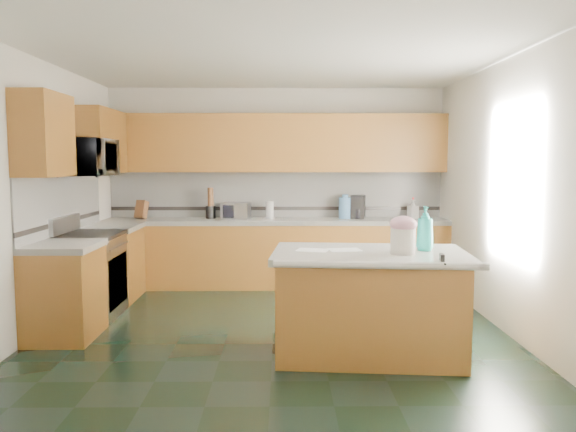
{
  "coord_description": "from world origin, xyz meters",
  "views": [
    {
      "loc": [
        0.09,
        -5.54,
        1.69
      ],
      "look_at": [
        0.15,
        0.35,
        1.12
      ],
      "focal_mm": 35.0,
      "sensor_mm": 36.0,
      "label": 1
    }
  ],
  "objects": [
    {
      "name": "water_jug_neck",
      "position": [
        0.95,
        2.06,
        1.23
      ],
      "size": [
        0.08,
        0.08,
        0.04
      ],
      "primitive_type": "cylinder",
      "color": "#578FC9",
      "rests_on": "water_jug"
    },
    {
      "name": "island_bullnose",
      "position": [
        0.85,
        -1.25,
        0.89
      ],
      "size": [
        1.66,
        0.2,
        0.06
      ],
      "primitive_type": "cylinder",
      "rotation": [
        0.0,
        1.57,
        -0.09
      ],
      "color": "white",
      "rests_on": "island_base"
    },
    {
      "name": "left_accent_band",
      "position": [
        -2.28,
        0.55,
        1.04
      ],
      "size": [
        0.01,
        2.3,
        0.05
      ],
      "primitive_type": "cube",
      "color": "black",
      "rests_on": "wall_left"
    },
    {
      "name": "wall_back",
      "position": [
        0.0,
        2.32,
        1.35
      ],
      "size": [
        4.6,
        0.04,
        2.7
      ],
      "primitive_type": "cube",
      "color": "white",
      "rests_on": "ground"
    },
    {
      "name": "utensil_bundle",
      "position": [
        -0.89,
        2.08,
        1.22
      ],
      "size": [
        0.08,
        0.08,
        0.25
      ],
      "primitive_type": "cylinder",
      "color": "#472814",
      "rests_on": "utensil_crock"
    },
    {
      "name": "back_backsplash",
      "position": [
        0.0,
        2.29,
        1.24
      ],
      "size": [
        4.6,
        0.02,
        0.63
      ],
      "primitive_type": "cube",
      "color": "silver",
      "rests_on": "back_countertop"
    },
    {
      "name": "treat_jar_lid",
      "position": [
        1.1,
        -0.89,
        1.17
      ],
      "size": [
        0.23,
        0.23,
        0.14
      ],
      "primitive_type": "ellipsoid",
      "color": "#CF8DA4",
      "rests_on": "treat_jar"
    },
    {
      "name": "range_oven_door",
      "position": [
        -1.71,
        0.5,
        0.4
      ],
      "size": [
        0.02,
        0.68,
        0.55
      ],
      "primitive_type": "cube",
      "color": "black",
      "rests_on": "range_body"
    },
    {
      "name": "paper_sheet_b",
      "position": [
        0.35,
        -0.69,
        0.92
      ],
      "size": [
        0.32,
        0.27,
        0.0
      ],
      "primitive_type": "cube",
      "rotation": [
        0.0,
        0.0,
        -0.27
      ],
      "color": "white",
      "rests_on": "island_top"
    },
    {
      "name": "toaster_oven",
      "position": [
        -0.54,
        2.05,
        1.03
      ],
      "size": [
        0.4,
        0.3,
        0.21
      ],
      "primitive_type": "cube",
      "rotation": [
        0.0,
        0.0,
        -0.14
      ],
      "color": "#B7B7BC",
      "rests_on": "back_countertop"
    },
    {
      "name": "back_countertop",
      "position": [
        0.0,
        2.0,
        0.89
      ],
      "size": [
        4.6,
        0.64,
        0.06
      ],
      "primitive_type": "cube",
      "color": "white",
      "rests_on": "back_base_cab"
    },
    {
      "name": "clamp_body",
      "position": [
        1.34,
        -1.23,
        0.93
      ],
      "size": [
        0.04,
        0.1,
        0.09
      ],
      "primitive_type": "cube",
      "rotation": [
        0.0,
        0.0,
        -0.14
      ],
      "color": "black",
      "rests_on": "island_top"
    },
    {
      "name": "left_upper_cab_rear",
      "position": [
        -2.13,
        1.42,
        1.94
      ],
      "size": [
        0.33,
        1.09,
        0.78
      ],
      "primitive_type": "cube",
      "color": "#4D2E0E",
      "rests_on": "wall_left"
    },
    {
      "name": "window_light_proxy",
      "position": [
        2.29,
        -0.2,
        1.5
      ],
      "size": [
        0.02,
        1.4,
        1.1
      ],
      "primitive_type": "cube",
      "color": "white",
      "rests_on": "wall_right"
    },
    {
      "name": "back_accent_band",
      "position": [
        0.0,
        2.28,
        1.04
      ],
      "size": [
        4.6,
        0.01,
        0.05
      ],
      "primitive_type": "cube",
      "color": "black",
      "rests_on": "back_countertop"
    },
    {
      "name": "coffee_carafe",
      "position": [
        1.12,
        2.03,
        0.98
      ],
      "size": [
        0.13,
        0.13,
        0.13
      ],
      "primitive_type": "cylinder",
      "color": "black",
      "rests_on": "back_countertop"
    },
    {
      "name": "utensil_crock",
      "position": [
        -0.89,
        2.08,
        1.01
      ],
      "size": [
        0.14,
        0.14,
        0.17
      ],
      "primitive_type": "cylinder",
      "color": "black",
      "rests_on": "back_countertop"
    },
    {
      "name": "island_top",
      "position": [
        0.85,
        -0.75,
        0.89
      ],
      "size": [
        1.74,
        1.13,
        0.06
      ],
      "primitive_type": "cube",
      "rotation": [
        0.0,
        0.0,
        -0.09
      ],
      "color": "white",
      "rests_on": "island_base"
    },
    {
      "name": "range_cooktop",
      "position": [
        -2.0,
        0.5,
        0.9
      ],
      "size": [
        0.62,
        0.78,
        0.04
      ],
      "primitive_type": "cube",
      "color": "black",
      "rests_on": "range_body"
    },
    {
      "name": "wall_right",
      "position": [
        2.32,
        0.0,
        1.35
      ],
      "size": [
        0.04,
        4.6,
        2.7
      ],
      "primitive_type": "cube",
      "color": "white",
      "rests_on": "ground"
    },
    {
      "name": "treat_jar_knob_end_r",
      "position": [
        1.14,
        -0.89,
        1.22
      ],
      "size": [
        0.04,
        0.04,
        0.04
      ],
      "primitive_type": "sphere",
      "color": "tan",
      "rests_on": "treat_jar_lid"
    },
    {
      "name": "range_body",
      "position": [
        -2.0,
        0.5,
        0.44
      ],
      "size": [
        0.6,
        0.76,
        0.88
      ],
      "primitive_type": "cube",
      "color": "#B7B7BC",
      "rests_on": "ground"
    },
    {
      "name": "left_backsplash",
      "position": [
        -2.29,
        0.55,
        1.24
      ],
      "size": [
        0.02,
        2.3,
        0.63
      ],
      "primitive_type": "cube",
      "color": "silver",
      "rests_on": "wall_left"
    },
    {
      "name": "range_backguard",
      "position": [
        -2.26,
        0.5,
        1.02
      ],
      "size": [
        0.06,
        0.76,
        0.18
      ],
      "primitive_type": "cube",
      "color": "#B7B7BC",
      "rests_on": "range_body"
    },
    {
      "name": "left_base_cab_rear",
      "position": [
        -2.0,
        1.29,
        0.43
      ],
      "size": [
        0.6,
        0.82,
        0.86
      ],
      "primitive_type": "cube",
      "color": "#4D2E0E",
      "rests_on": "ground"
    },
    {
      "name": "paper_sheet_a",
      "position": [
        0.64,
        -0.68,
        0.92
      ],
      "size": [
        0.3,
        0.24,
        0.0
      ],
      "primitive_type": "cube",
      "rotation": [
        0.0,
        0.0,
        0.14
      ],
      "color": "white",
      "rests_on": "island_top"
    },
    {
      "name": "range_handle",
      "position": [
        -1.68,
        0.5,
        0.78
      ],
      "size": [
        0.02,
        0.66,
        0.02
      ],
      "primitive_type": "cylinder",
      "rotation": [
        1.57,
        0.0,
        0.0
      ],
      "color": "#B7B7BC",
      "rests_on": "range_body"
    },
    {
      "name": "treat_jar_knob_end_l",
      "position": [
        1.06,
        -0.89,
        1.22
      ],
      "size": [
        0.04,
        0.04,
        0.04
      ],
      "primitive_type": "sphere",
      "color": "tan",
      "rests_on": "treat_jar_lid"
    },
    {
      "name": "coffee_maker",
      "position": [
        1.12,
        2.08,
        1.08
      ],
      "size": [
        0.23,
        0.24,
        0.31
      ],
      "primitive_type": "cube",
      "rotation": [
        0.0,
        0.0,
        -0.24
      ],
      "color": "black",
      "rests_on": "back_countertop"
    },
    {
      "name": "island_base",
      "position": [
        0.85,
        -0.75,
        0.43
      ],
      "size": [
        1.63,
        1.02,
        0.86
      ],
      "primitive_type": "cube",
      "rotation": [
        0.0,
        0.0,
        -0.09
      ],
      "color": "#4D2E0E",
      "rests_on": "ground"
    },
    {
      "name": "left_counter_rear",
      "position": [
        -2.0,
        1.29,
        0.89
      ],
      "size": [
        0.64,
        0.82,
        0.06
      ],
      "primitive_type": "cube",
      "color": "white",
      "rests_on": "left_base_cab_rear"
    },
    {
      "name": "ceiling",
      "position": [
        0.0,
        0.0,
        2.7
      ],
      "size": [
        4.6,
        4.6,
        0.0
      ],
      "primitive_type": "plane",
      "color": "white",
      "rests_on": "ground"
    },
    {
      "name": "soap_back_cap",
      "position": [
        1.87,
        2.05,
        1.19
      ],
      "size": [
        0.02,
        0.02,
        0.03
      ],
      "primitive_type": "cylinder",
      "color": "red",
      "rests_on": "soap_bottle_back"
    },
    {
      "name": "left_base_cab_front",
      "position": [
        -2.0,
        -0.24,
        0.43
      ],
      "size": [
        0.6,
        0.72,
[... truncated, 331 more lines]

